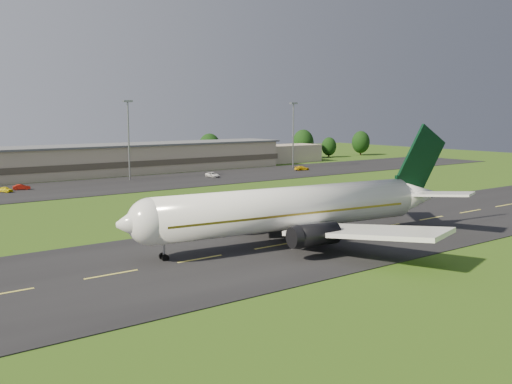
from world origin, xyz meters
TOP-DOWN VIEW (x-y plane):
  - ground at (0.00, 0.00)m, footprint 360.00×360.00m
  - taxiway at (0.00, 0.00)m, footprint 220.00×30.00m
  - apron at (0.00, 72.00)m, footprint 260.00×30.00m
  - airliner at (-7.44, -0.10)m, footprint 51.19×41.87m
  - terminal at (6.40, 96.18)m, footprint 145.00×16.00m
  - light_mast_centre at (5.00, 80.00)m, footprint 2.40×1.20m
  - light_mast_east at (60.00, 80.00)m, footprint 2.40×1.20m
  - tree_line at (37.05, 105.85)m, footprint 199.74×9.02m
  - service_vehicle_a at (-26.58, 74.13)m, footprint 3.01×3.82m
  - service_vehicle_b at (-22.65, 76.11)m, footprint 3.94×2.19m
  - service_vehicle_c at (25.21, 72.16)m, footprint 2.20×4.66m
  - service_vehicle_d at (56.36, 71.56)m, footprint 4.83×2.74m

SIDE VIEW (x-z plane):
  - ground at x=0.00m, z-range 0.00..0.00m
  - taxiway at x=0.00m, z-range 0.00..0.10m
  - apron at x=0.00m, z-range 0.00..0.10m
  - service_vehicle_a at x=-26.58m, z-range 0.10..1.32m
  - service_vehicle_b at x=-22.65m, z-range 0.10..1.33m
  - service_vehicle_c at x=25.21m, z-range 0.10..1.39m
  - service_vehicle_d at x=56.36m, z-range 0.10..1.42m
  - terminal at x=6.40m, z-range -0.21..8.19m
  - airliner at x=-7.44m, z-range -3.13..12.45m
  - tree_line at x=37.05m, z-range -0.30..10.63m
  - light_mast_centre at x=5.00m, z-range 2.56..22.91m
  - light_mast_east at x=60.00m, z-range 2.56..22.91m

